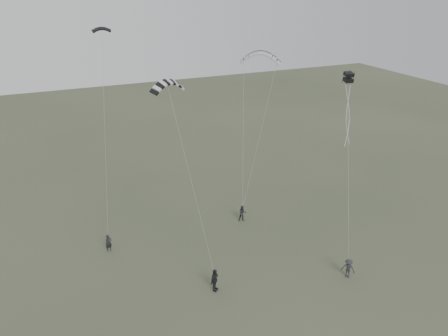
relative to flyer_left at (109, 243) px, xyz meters
name	(u,v)px	position (x,y,z in m)	size (l,w,h in m)	color
ground	(236,274)	(8.59, -7.23, -0.77)	(140.00, 140.00, 0.00)	#3B432E
flyer_left	(109,243)	(0.00, 0.00, 0.00)	(0.56, 0.37, 1.53)	black
flyer_right	(242,213)	(12.66, -0.05, 0.02)	(0.77, 0.60, 1.58)	#27272D
flyer_center	(215,280)	(6.30, -8.42, 0.17)	(1.09, 0.46, 1.87)	black
flyer_far	(348,268)	(16.43, -11.10, 0.04)	(1.04, 0.60, 1.61)	#26272B
kite_dark_small	(101,28)	(2.11, 5.26, 16.94)	(1.49, 0.45, 0.50)	black
kite_pale_large	(260,53)	(16.84, 5.17, 14.05)	(3.99, 0.90, 1.64)	#AEB1B3
kite_striped	(168,82)	(5.05, -3.09, 13.99)	(2.64, 0.66, 1.07)	black
kite_box	(349,77)	(18.67, -5.85, 13.72)	(0.63, 0.63, 0.71)	black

